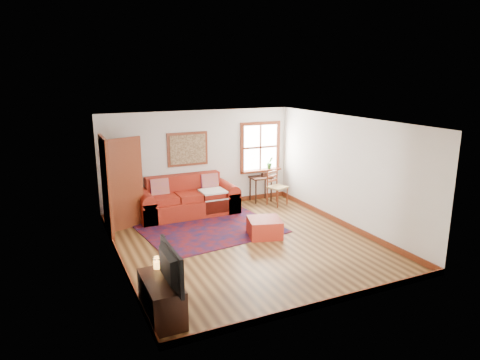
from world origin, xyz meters
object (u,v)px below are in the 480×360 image
red_ottoman (264,228)px  side_table (261,181)px  media_cabinet (162,298)px  red_leather_sofa (187,202)px  ladder_back_chair (276,185)px

red_ottoman → side_table: bearing=79.9°
media_cabinet → red_ottoman: bearing=37.5°
red_leather_sofa → ladder_back_chair: 2.40m
ladder_back_chair → red_leather_sofa: bearing=175.5°
side_table → ladder_back_chair: bearing=-63.4°
ladder_back_chair → red_ottoman: bearing=-125.2°
red_ottoman → media_cabinet: size_ratio=0.65×
red_leather_sofa → media_cabinet: red_leather_sofa is taller
side_table → red_leather_sofa: bearing=-173.4°
ladder_back_chair → side_table: bearing=116.6°
red_ottoman → media_cabinet: 3.53m
red_leather_sofa → media_cabinet: size_ratio=2.35×
red_ottoman → ladder_back_chair: size_ratio=0.70×
ladder_back_chair → media_cabinet: size_ratio=0.93×
red_leather_sofa → media_cabinet: bearing=-112.6°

